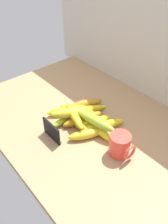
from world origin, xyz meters
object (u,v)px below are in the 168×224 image
(banana_10, at_px, (83,119))
(banana_3, at_px, (88,109))
(banana_13, at_px, (95,121))
(banana_9, at_px, (77,122))
(banana_8, at_px, (69,117))
(coffee_mug, at_px, (120,145))
(banana_5, at_px, (86,104))
(banana_4, at_px, (96,127))
(banana_2, at_px, (104,125))
(chalkboard_sign, at_px, (52,132))
(banana_7, at_px, (94,122))
(banana_11, at_px, (69,113))
(banana_1, at_px, (67,110))
(banana_6, at_px, (78,110))
(banana_12, at_px, (74,115))
(banana_0, at_px, (86,134))

(banana_10, bearing_deg, banana_3, 124.45)
(banana_10, height_order, banana_13, banana_13)
(banana_9, bearing_deg, banana_8, -174.78)
(coffee_mug, height_order, banana_5, coffee_mug)
(banana_4, bearing_deg, banana_2, 71.53)
(chalkboard_sign, relative_size, coffee_mug, 1.13)
(coffee_mug, bearing_deg, banana_4, 172.42)
(banana_2, height_order, banana_3, banana_2)
(banana_4, relative_size, banana_13, 0.97)
(banana_7, relative_size, banana_11, 1.08)
(banana_13, bearing_deg, chalkboard_sign, -117.08)
(banana_3, bearing_deg, banana_1, -124.01)
(banana_6, bearing_deg, banana_1, -123.48)
(banana_13, bearing_deg, banana_4, 73.67)
(banana_2, xyz_separation_m, banana_5, (-0.17, 0.04, 0.00))
(banana_1, bearing_deg, banana_10, 10.86)
(banana_2, bearing_deg, chalkboard_sign, -115.42)
(banana_4, height_order, banana_12, banana_12)
(banana_0, relative_size, banana_7, 0.94)
(chalkboard_sign, distance_m, banana_13, 0.19)
(coffee_mug, bearing_deg, banana_0, -164.00)
(banana_6, relative_size, banana_7, 1.08)
(chalkboard_sign, bearing_deg, banana_11, 106.63)
(banana_1, distance_m, banana_9, 0.10)
(chalkboard_sign, bearing_deg, banana_12, 91.57)
(banana_4, height_order, banana_11, banana_11)
(banana_7, height_order, banana_12, banana_12)
(chalkboard_sign, relative_size, banana_3, 0.58)
(coffee_mug, bearing_deg, banana_2, 159.29)
(banana_5, relative_size, banana_9, 0.92)
(banana_0, distance_m, banana_12, 0.10)
(banana_5, relative_size, banana_11, 1.08)
(chalkboard_sign, height_order, banana_0, chalkboard_sign)
(banana_6, bearing_deg, banana_0, -27.62)
(banana_5, bearing_deg, banana_4, -25.92)
(banana_12, height_order, banana_13, banana_13)
(coffee_mug, xyz_separation_m, banana_10, (-0.23, 0.01, -0.03))
(banana_11, bearing_deg, coffee_mug, 7.72)
(banana_10, height_order, banana_12, banana_12)
(banana_1, bearing_deg, banana_13, 6.76)
(banana_0, height_order, banana_12, banana_12)
(banana_9, bearing_deg, banana_13, 25.38)
(banana_6, relative_size, banana_12, 0.96)
(banana_2, distance_m, banana_9, 0.12)
(banana_2, bearing_deg, banana_11, -145.56)
(banana_0, relative_size, banana_12, 0.84)
(banana_4, height_order, banana_13, banana_13)
(banana_0, relative_size, banana_6, 0.87)
(chalkboard_sign, height_order, banana_8, chalkboard_sign)
(coffee_mug, relative_size, banana_5, 0.58)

